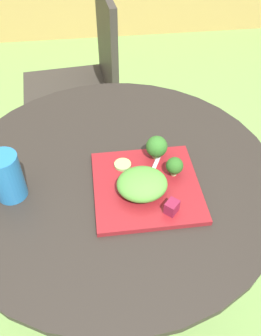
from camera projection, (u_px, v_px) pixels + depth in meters
name	position (u px, v px, depth m)	size (l,w,h in m)	color
ground_plane	(121.00, 295.00, 1.46)	(12.00, 12.00, 0.00)	#70994C
patio_table	(118.00, 230.00, 1.13)	(0.87, 0.87, 0.74)	#28231E
patio_chair	(86.00, 74.00, 1.70)	(0.48, 0.48, 0.90)	#332D28
salad_plate	(146.00, 186.00, 0.89)	(0.26, 0.26, 0.01)	maroon
drinking_glass	(8.00, 179.00, 0.84)	(0.07, 0.07, 0.13)	#236BA8
fork	(153.00, 173.00, 0.91)	(0.08, 0.15, 0.00)	silver
lettuce_mound	(142.00, 184.00, 0.85)	(0.12, 0.11, 0.05)	#519338
broccoli_floret_0	(175.00, 166.00, 0.89)	(0.04, 0.04, 0.05)	#99B770
broccoli_floret_1	(157.00, 147.00, 0.93)	(0.06, 0.06, 0.07)	#99B770
cucumber_slice_0	(123.00, 165.00, 0.93)	(0.04, 0.04, 0.01)	#8EB766
beet_chunk_0	(172.00, 207.00, 0.81)	(0.03, 0.03, 0.03)	maroon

